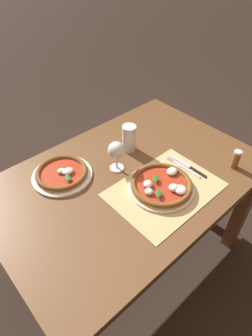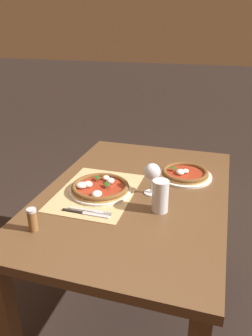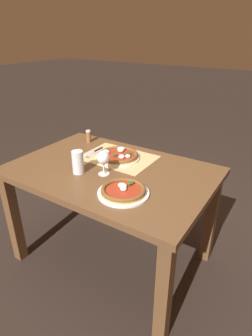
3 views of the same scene
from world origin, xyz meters
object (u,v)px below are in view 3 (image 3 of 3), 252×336
Objects in this scene: pizza_far at (123,191)px; fork at (95,153)px; pepper_shaker at (88,136)px; pint_glass at (78,163)px; pizza_near at (118,155)px; knife at (93,152)px; wine_glass at (103,159)px.

fork is (0.47, -0.35, -0.01)m from pizza_far.
pint_glass is at bearing 122.82° from pepper_shaker.
fork is at bearing 7.75° from pizza_near.
pizza_near reaches higher than knife.
fork is 0.93× the size of knife.
pepper_shaker reaches higher than knife.
knife is (0.27, -0.23, -0.10)m from wine_glass.
pizza_near is 0.40m from pepper_shaker.
knife is (0.12, -0.30, -0.06)m from pint_glass.
fork is (0.24, -0.22, -0.10)m from wine_glass.
wine_glass is 0.58m from pepper_shaker.
fork is at bearing 156.16° from knife.
pizza_far is 1.32× the size of knife.
pizza_far is at bearing 150.47° from wine_glass.
pepper_shaker is (0.29, -0.45, -0.02)m from pint_glass.
wine_glass is 1.60× the size of pepper_shaker.
pint_glass reaches higher than pizza_far.
fork is 2.06× the size of pepper_shaker.
wine_glass is 0.36m from knife.
pint_glass reaches higher than pepper_shaker.
pepper_shaker reaches higher than fork.
pizza_far is 1.96× the size of pint_glass.
pint_glass is 0.31m from fork.
pizza_near is 0.33m from pint_glass.
pizza_near is 0.26m from wine_glass.
wine_glass reaches higher than pepper_shaker.
knife is 2.22× the size of pepper_shaker.
pizza_far is at bearing 143.65° from fork.
pizza_far is 0.58m from fork.
pint_glass is at bearing 112.37° from knife.
pepper_shaker is at bearing -37.48° from pizza_far.
wine_glass is at bearing 138.89° from pepper_shaker.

